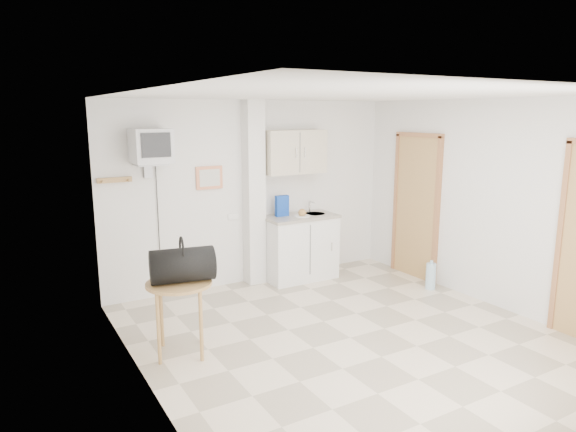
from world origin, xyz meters
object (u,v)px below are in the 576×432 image
round_table (179,292)px  duffel_bag (182,265)px  water_bottle (431,276)px  crt_television (151,147)px

round_table → duffel_bag: duffel_bag is taller
round_table → duffel_bag: size_ratio=1.13×
duffel_bag → water_bottle: (3.48, 0.14, -0.73)m
duffel_bag → round_table: bearing=171.1°
crt_television → duffel_bag: (-0.16, -1.47, -1.03)m
crt_television → water_bottle: size_ratio=5.42×
round_table → duffel_bag: 0.27m
round_table → water_bottle: (3.51, 0.13, -0.46)m
round_table → duffel_bag: bearing=-19.6°
duffel_bag → water_bottle: bearing=13.1°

